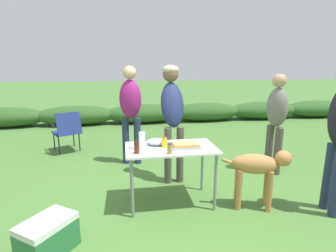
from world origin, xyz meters
name	(u,v)px	position (x,y,z in m)	size (l,w,h in m)	color
ground_plane	(171,202)	(0.00, 0.00, 0.00)	(60.00, 60.00, 0.00)	#477533
shrub_hedge	(143,113)	(0.00, 5.02, 0.29)	(14.40, 0.90, 0.57)	#2D5623
folding_table	(171,153)	(0.00, 0.00, 0.66)	(1.10, 0.64, 0.74)	silver
food_tray	(186,145)	(0.18, -0.03, 0.77)	(0.36, 0.23, 0.06)	#9E9EA3
plate_stack	(138,147)	(-0.40, 0.03, 0.76)	(0.20, 0.20, 0.03)	white
mixing_bowl	(156,142)	(-0.16, 0.14, 0.78)	(0.25, 0.25, 0.07)	#99B2CC
paper_cup_stack	(142,138)	(-0.34, 0.17, 0.82)	(0.08, 0.08, 0.16)	white
mustard_bottle	(164,142)	(-0.08, 0.01, 0.81)	(0.07, 0.07, 0.15)	yellow
spice_jar	(170,148)	(-0.06, -0.25, 0.80)	(0.06, 0.06, 0.13)	#B2893D
bbq_sauce_bottle	(137,146)	(-0.42, -0.17, 0.83)	(0.06, 0.06, 0.18)	#562314
standing_person_with_beanie	(172,108)	(0.15, 0.73, 1.11)	(0.36, 0.50, 1.73)	#4C473D
standing_person_in_red_jacket	(131,106)	(-0.45, 1.51, 1.04)	(0.42, 0.34, 1.72)	#232D4C
standing_person_in_navy_coat	(276,115)	(1.83, 0.73, 0.95)	(0.32, 0.42, 1.60)	#4C473D
dog	(259,168)	(1.02, -0.29, 0.52)	(0.84, 0.39, 0.74)	#B27A42
camp_chair_green_behind_table	(67,129)	(-1.71, 2.36, 0.47)	(0.68, 0.73, 0.83)	navy
cooler_box	(48,237)	(-1.28, -0.74, 0.17)	(0.54, 0.58, 0.34)	#286B3D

